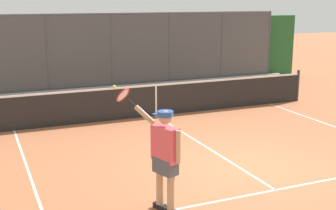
{
  "coord_description": "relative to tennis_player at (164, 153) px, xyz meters",
  "views": [
    {
      "loc": [
        4.88,
        7.68,
        3.43
      ],
      "look_at": [
        0.88,
        -1.7,
        1.05
      ],
      "focal_mm": 48.8,
      "sensor_mm": 36.0,
      "label": 1
    }
  ],
  "objects": [
    {
      "name": "court_line_markings",
      "position": [
        -2.2,
        0.26,
        -1.01
      ],
      "size": [
        8.2,
        10.85,
        0.01
      ],
      "color": "white",
      "rests_on": "ground"
    },
    {
      "name": "fence_backdrop",
      "position": [
        -2.2,
        -11.16,
        0.33
      ],
      "size": [
        17.49,
        1.37,
        2.91
      ],
      "color": "#474C51",
      "rests_on": "ground"
    },
    {
      "name": "tennis_net",
      "position": [
        -2.2,
        -5.93,
        -0.52
      ],
      "size": [
        10.53,
        0.09,
        1.07
      ],
      "color": "#2D2D2D",
      "rests_on": "ground"
    },
    {
      "name": "tennis_player",
      "position": [
        0.0,
        0.0,
        0.0
      ],
      "size": [
        0.8,
        1.27,
        2.01
      ],
      "rotation": [
        0.0,
        0.0,
        -1.24
      ],
      "color": "black",
      "rests_on": "ground"
    },
    {
      "name": "ground_plane",
      "position": [
        -2.2,
        -1.26,
        -1.01
      ],
      "size": [
        60.0,
        60.0,
        0.0
      ],
      "primitive_type": "plane",
      "color": "#A8603D"
    }
  ]
}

